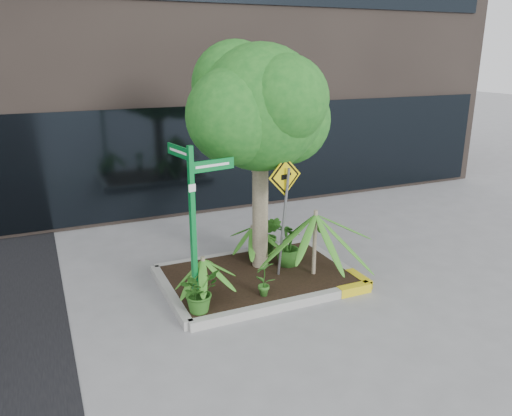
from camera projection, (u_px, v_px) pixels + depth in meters
name	position (u px, v px, depth m)	size (l,w,h in m)	color
ground	(254.00, 290.00, 8.58)	(80.00, 80.00, 0.00)	gray
planter	(260.00, 276.00, 8.88)	(3.35, 2.36, 0.15)	#9E9E99
tree	(260.00, 108.00, 8.39)	(2.76, 2.45, 4.14)	tan
palm_front	(316.00, 214.00, 8.56)	(1.33, 1.33, 1.48)	tan
palm_left	(203.00, 260.00, 7.79)	(0.81, 0.81, 0.90)	tan
palm_back	(252.00, 228.00, 9.41)	(0.73, 0.73, 0.81)	tan
shrub_a	(199.00, 291.00, 7.51)	(0.60, 0.60, 0.67)	#275C1A
shrub_b	(288.00, 245.00, 9.13)	(0.45, 0.45, 0.80)	#285C1B
shrub_c	(264.00, 278.00, 8.00)	(0.32, 0.32, 0.61)	#2E6820
shrub_d	(270.00, 235.00, 9.66)	(0.43, 0.43, 0.77)	#29611C
street_sign_post	(194.00, 212.00, 7.46)	(0.86, 0.77, 2.65)	#0B7C30
cattle_sign	(284.00, 197.00, 8.31)	(0.65, 0.29, 2.15)	slate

